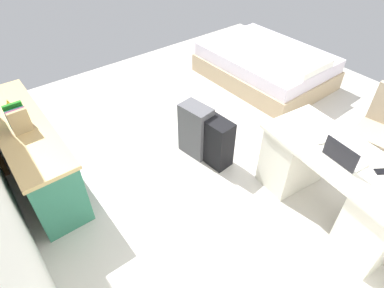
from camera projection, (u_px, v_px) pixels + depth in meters
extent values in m
plane|color=beige|center=(234.00, 147.00, 3.96)|extent=(5.81, 5.81, 0.00)
cube|color=silver|center=(344.00, 157.00, 2.78)|extent=(1.50, 0.81, 0.04)
cube|color=beige|center=(379.00, 223.00, 2.71)|extent=(0.46, 0.63, 0.70)
cube|color=beige|center=(294.00, 155.00, 3.34)|extent=(0.46, 0.63, 0.70)
cylinder|color=black|center=(364.00, 165.00, 3.70)|extent=(0.52, 0.52, 0.04)
cylinder|color=black|center=(370.00, 153.00, 3.57)|extent=(0.06, 0.06, 0.42)
cube|color=tan|center=(378.00, 135.00, 3.41)|extent=(0.53, 0.53, 0.08)
cube|color=#2D7056|center=(33.00, 154.00, 3.36)|extent=(1.76, 0.44, 0.69)
cube|color=tan|center=(21.00, 126.00, 3.12)|extent=(1.80, 0.48, 0.04)
cube|color=#275F49|center=(72.00, 176.00, 3.33)|extent=(0.67, 0.01, 0.24)
cube|color=#275F49|center=(46.00, 137.00, 3.80)|extent=(0.67, 0.01, 0.24)
cube|color=tan|center=(264.00, 71.00, 5.13)|extent=(1.92, 1.43, 0.28)
cube|color=silver|center=(266.00, 57.00, 4.97)|extent=(1.86, 1.37, 0.20)
cube|color=white|center=(304.00, 64.00, 4.48)|extent=(0.49, 0.69, 0.10)
cube|color=black|center=(216.00, 142.00, 3.59)|extent=(0.38, 0.25, 0.57)
cube|color=#4C4C51|center=(196.00, 130.00, 3.69)|extent=(0.39, 0.27, 0.64)
cube|color=silver|center=(345.00, 159.00, 2.73)|extent=(0.33, 0.25, 0.02)
cube|color=black|center=(340.00, 154.00, 2.62)|extent=(0.31, 0.05, 0.19)
ellipsoid|color=white|center=(321.00, 141.00, 2.89)|extent=(0.07, 0.11, 0.03)
cube|color=black|center=(383.00, 171.00, 2.62)|extent=(0.13, 0.15, 0.01)
cube|color=tan|center=(20.00, 122.00, 2.94)|extent=(0.03, 0.17, 0.24)
cube|color=#632849|center=(19.00, 120.00, 2.96)|extent=(0.04, 0.17, 0.23)
cube|color=navy|center=(19.00, 119.00, 3.00)|extent=(0.04, 0.17, 0.20)
cube|color=#299971|center=(17.00, 118.00, 3.02)|extent=(0.03, 0.17, 0.19)
cube|color=#186B19|center=(16.00, 114.00, 3.03)|extent=(0.03, 0.17, 0.23)
cone|color=gold|center=(9.00, 104.00, 3.27)|extent=(0.08, 0.08, 0.11)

